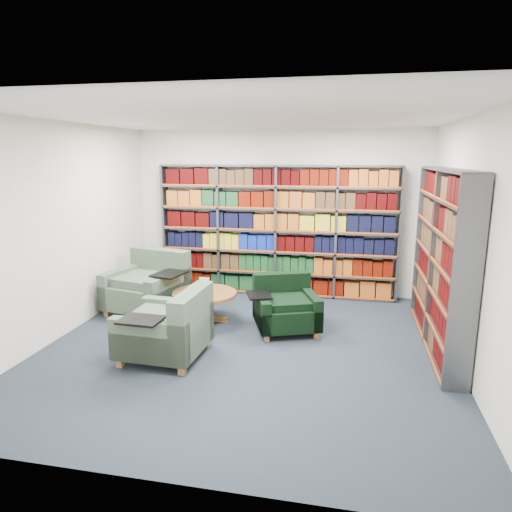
% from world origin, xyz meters
% --- Properties ---
extents(room_shell, '(5.02, 5.02, 2.82)m').
position_xyz_m(room_shell, '(0.00, 0.00, 1.40)').
color(room_shell, '#1C242F').
rests_on(room_shell, ground).
extents(bookshelf_back, '(4.00, 0.28, 2.20)m').
position_xyz_m(bookshelf_back, '(0.00, 2.34, 1.10)').
color(bookshelf_back, '#47494F').
rests_on(bookshelf_back, ground).
extents(bookshelf_right, '(0.28, 2.50, 2.20)m').
position_xyz_m(bookshelf_right, '(2.34, 0.60, 1.10)').
color(bookshelf_right, '#47494F').
rests_on(bookshelf_right, ground).
extents(chair_teal_left, '(1.30, 1.21, 0.92)m').
position_xyz_m(chair_teal_left, '(-1.78, 1.09, 0.37)').
color(chair_teal_left, '#042E38').
rests_on(chair_teal_left, ground).
extents(chair_green_right, '(1.09, 1.05, 0.74)m').
position_xyz_m(chair_green_right, '(0.38, 0.74, 0.30)').
color(chair_green_right, black).
rests_on(chair_green_right, ground).
extents(chair_teal_front, '(0.97, 1.11, 0.84)m').
position_xyz_m(chair_teal_front, '(-0.81, -0.46, 0.34)').
color(chair_teal_front, '#042E38').
rests_on(chair_teal_front, ground).
extents(coffee_table, '(0.93, 0.93, 0.65)m').
position_xyz_m(coffee_table, '(-0.80, 0.79, 0.35)').
color(coffee_table, brown).
rests_on(coffee_table, ground).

